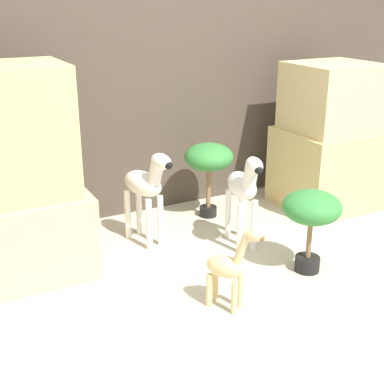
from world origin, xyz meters
TOP-DOWN VIEW (x-y plane):
  - ground_plane at (0.00, 0.00)m, footprint 14.00×14.00m
  - wall_back at (0.00, 1.73)m, footprint 6.40×0.08m
  - rock_pillar_left at (-1.17, 1.11)m, footprint 0.70×0.66m
  - rock_pillar_right at (1.17, 1.11)m, footprint 0.70×0.66m
  - zebra_right at (0.17, 0.77)m, footprint 0.24×0.49m
  - zebra_left at (-0.38, 1.12)m, footprint 0.24×0.48m
  - giraffe_figurine at (-0.32, 0.16)m, footprint 0.25×0.32m
  - potted_palm_front at (0.23, 1.35)m, footprint 0.37×0.37m
  - potted_palm_back at (0.34, 0.29)m, footprint 0.36×0.36m

SIDE VIEW (x-z plane):
  - ground_plane at x=0.00m, z-range 0.00..0.00m
  - giraffe_figurine at x=-0.32m, z-range 0.00..0.50m
  - potted_palm_back at x=0.34m, z-range 0.13..0.66m
  - zebra_right at x=0.17m, z-range 0.08..0.77m
  - zebra_left at x=-0.38m, z-range 0.08..0.77m
  - potted_palm_front at x=0.23m, z-range 0.17..0.75m
  - rock_pillar_right at x=1.17m, z-range -0.03..1.11m
  - rock_pillar_left at x=-1.17m, z-range -0.06..1.21m
  - wall_back at x=0.00m, z-range 0.00..2.20m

